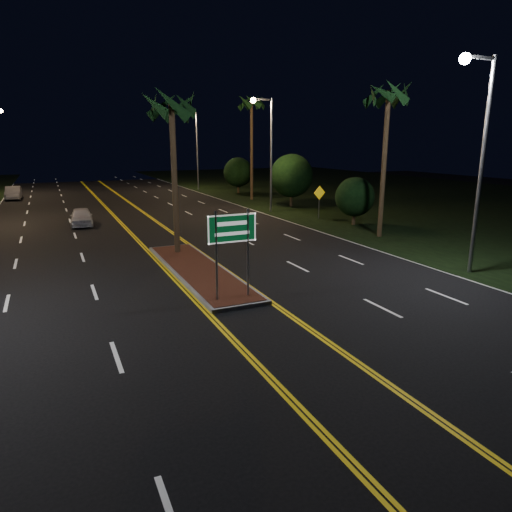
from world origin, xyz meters
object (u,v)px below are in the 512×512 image
car_near (81,215)px  car_far (13,192)px  median_island (198,270)px  highway_sign (232,237)px  streetlight_right_near (478,141)px  shrub_mid (292,176)px  warning_sign (319,197)px  shrub_far (238,172)px  shrub_near (355,197)px  palm_right_far (252,104)px  streetlight_right_far (194,142)px  palm_median (171,106)px  streetlight_right_mid (267,142)px  palm_right_near (389,95)px

car_near → car_far: (-5.14, 18.58, 0.04)m
median_island → car_near: 15.10m
car_far → highway_sign: bearing=-75.6°
streetlight_right_near → shrub_mid: (3.39, 22.00, -2.93)m
warning_sign → shrub_far: bearing=80.9°
highway_sign → car_far: 38.47m
highway_sign → shrub_far: shrub_far is taller
shrub_near → palm_right_far: bearing=92.5°
highway_sign → median_island: bearing=90.0°
median_island → streetlight_right_far: streetlight_right_far is taller
median_island → palm_right_far: palm_right_far is taller
highway_sign → warning_sign: bearing=48.8°
shrub_far → warning_sign: 18.69m
streetlight_right_far → palm_median: (-10.61, -31.50, 1.62)m
streetlight_right_near → shrub_mid: streetlight_right_near is taller
shrub_far → car_near: shrub_far is taller
highway_sign → streetlight_right_mid: bearing=61.1°
streetlight_right_far → shrub_far: streetlight_right_far is taller
palm_median → car_far: palm_median is taller
shrub_mid → warning_sign: bearing=-100.7°
highway_sign → shrub_far: bearing=67.4°
shrub_near → streetlight_right_near: bearing=-103.5°
warning_sign → median_island: bearing=-146.8°
highway_sign → streetlight_right_far: bearing=74.9°
shrub_far → palm_right_far: bearing=-99.5°
palm_right_near → shrub_mid: size_ratio=2.01×
streetlight_right_mid → shrub_far: size_ratio=2.27×
palm_right_near → shrub_far: 26.69m
streetlight_right_mid → warning_sign: (2.14, -4.64, -4.07)m
shrub_mid → shrub_far: shrub_mid is taller
palm_right_far → shrub_far: palm_right_far is taller
streetlight_right_mid → palm_median: size_ratio=1.08×
palm_median → streetlight_right_mid: bearing=47.3°
median_island → car_near: (-3.83, 14.59, 0.63)m
streetlight_right_mid → palm_right_near: palm_right_near is taller
shrub_mid → warning_sign: shrub_mid is taller
highway_sign → shrub_mid: (14.00, 21.20, 0.32)m
streetlight_right_mid → palm_median: (-10.61, -11.50, 1.62)m
shrub_near → warning_sign: 3.46m
streetlight_right_far → shrub_near: streetlight_right_far is taller
streetlight_right_far → warning_sign: size_ratio=3.67×
car_near → median_island: bearing=-71.7°
streetlight_right_far → warning_sign: streetlight_right_far is taller
highway_sign → streetlight_right_near: streetlight_right_near is taller
streetlight_right_far → car_near: bearing=-125.3°
shrub_far → median_island: bearing=-115.4°
shrub_mid → highway_sign: bearing=-123.4°
shrub_far → car_far: (-22.76, 4.17, -1.59)m
streetlight_right_far → shrub_near: (2.89, -28.00, -3.71)m
car_near → warning_sign: (16.58, -4.23, 0.88)m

